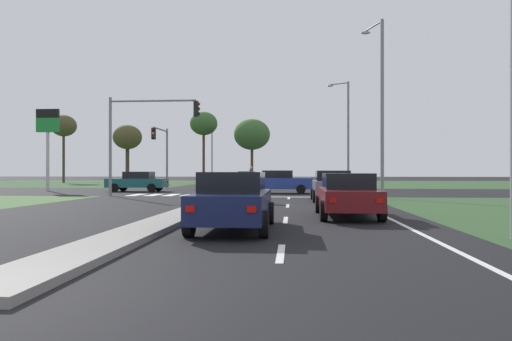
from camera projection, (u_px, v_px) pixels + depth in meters
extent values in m
plane|color=black|center=(243.00, 192.00, 35.14)|extent=(200.00, 200.00, 0.00)
cube|color=#2D4C28|center=(70.00, 183.00, 61.55)|extent=(35.00, 35.00, 0.01)
cube|color=#2D4C28|center=(470.00, 184.00, 57.57)|extent=(35.00, 35.00, 0.01)
cube|color=gray|center=(185.00, 214.00, 16.20)|extent=(1.20, 22.00, 0.14)
cube|color=gray|center=(264.00, 183.00, 60.06)|extent=(1.20, 36.00, 0.14)
cube|color=silver|center=(281.00, 253.00, 8.75)|extent=(0.14, 2.00, 0.01)
cube|color=silver|center=(286.00, 220.00, 14.73)|extent=(0.14, 2.00, 0.01)
cube|color=silver|center=(288.00, 206.00, 20.71)|extent=(0.14, 2.00, 0.01)
cube|color=silver|center=(289.00, 198.00, 26.70)|extent=(0.14, 2.00, 0.01)
cube|color=silver|center=(381.00, 214.00, 16.66)|extent=(0.14, 24.00, 0.01)
cube|color=silver|center=(294.00, 197.00, 27.86)|extent=(6.40, 0.50, 0.01)
cube|color=silver|center=(137.00, 195.00, 30.45)|extent=(0.70, 2.80, 0.01)
cube|color=silver|center=(154.00, 195.00, 30.36)|extent=(0.70, 2.80, 0.01)
cube|color=silver|center=(171.00, 195.00, 30.27)|extent=(0.70, 2.80, 0.01)
cube|color=silver|center=(189.00, 195.00, 30.18)|extent=(0.70, 2.80, 0.01)
cube|color=silver|center=(206.00, 195.00, 30.09)|extent=(0.70, 2.80, 0.01)
cube|color=silver|center=(224.00, 195.00, 30.00)|extent=(0.70, 2.80, 0.01)
cube|color=silver|center=(242.00, 195.00, 29.91)|extent=(0.70, 2.80, 0.01)
cube|color=maroon|center=(347.00, 198.00, 15.74)|extent=(1.75, 4.55, 0.63)
cube|color=black|center=(348.00, 181.00, 15.59)|extent=(1.54, 2.09, 0.52)
cube|color=red|center=(333.00, 200.00, 13.50)|extent=(0.20, 0.04, 0.14)
cube|color=red|center=(380.00, 201.00, 13.40)|extent=(0.20, 0.04, 0.14)
cylinder|color=black|center=(318.00, 204.00, 17.26)|extent=(0.22, 0.64, 0.64)
cylinder|color=black|center=(367.00, 205.00, 17.12)|extent=(0.22, 0.64, 0.64)
cylinder|color=black|center=(324.00, 211.00, 14.35)|extent=(0.22, 0.64, 0.64)
cylinder|color=black|center=(382.00, 211.00, 14.22)|extent=(0.22, 0.64, 0.64)
cube|color=navy|center=(280.00, 183.00, 32.74)|extent=(4.52, 1.79, 0.75)
cube|color=black|center=(278.00, 174.00, 32.76)|extent=(2.08, 1.58, 0.52)
cube|color=red|center=(248.00, 182.00, 33.60)|extent=(0.04, 0.20, 0.14)
cube|color=red|center=(246.00, 182.00, 32.24)|extent=(0.04, 0.20, 0.14)
cylinder|color=black|center=(300.00, 188.00, 33.52)|extent=(0.64, 0.22, 0.64)
cylinder|color=black|center=(301.00, 189.00, 31.74)|extent=(0.64, 0.22, 0.64)
cylinder|color=black|center=(260.00, 188.00, 33.75)|extent=(0.64, 0.22, 0.64)
cylinder|color=black|center=(258.00, 189.00, 31.96)|extent=(0.64, 0.22, 0.64)
cube|color=#BCAD8E|center=(245.00, 178.00, 58.28)|extent=(1.78, 4.47, 0.69)
cube|color=black|center=(245.00, 173.00, 58.44)|extent=(1.56, 2.05, 0.52)
cube|color=red|center=(252.00, 178.00, 60.48)|extent=(0.20, 0.04, 0.14)
cube|color=red|center=(242.00, 178.00, 60.58)|extent=(0.20, 0.04, 0.14)
cylinder|color=black|center=(251.00, 181.00, 56.79)|extent=(0.22, 0.64, 0.64)
cylinder|color=black|center=(236.00, 181.00, 56.93)|extent=(0.22, 0.64, 0.64)
cylinder|color=black|center=(253.00, 181.00, 59.64)|extent=(0.22, 0.64, 0.64)
cylinder|color=black|center=(239.00, 181.00, 59.78)|extent=(0.22, 0.64, 0.64)
cube|color=#161E47|center=(234.00, 205.00, 12.27)|extent=(1.75, 4.47, 0.67)
cube|color=black|center=(233.00, 182.00, 12.12)|extent=(1.54, 2.05, 0.52)
cube|color=red|center=(190.00, 209.00, 10.08)|extent=(0.20, 0.04, 0.14)
cube|color=red|center=(252.00, 209.00, 9.97)|extent=(0.20, 0.04, 0.14)
cylinder|color=black|center=(210.00, 213.00, 13.76)|extent=(0.22, 0.64, 0.64)
cylinder|color=black|center=(270.00, 213.00, 13.63)|extent=(0.22, 0.64, 0.64)
cylinder|color=black|center=(189.00, 223.00, 10.91)|extent=(0.22, 0.64, 0.64)
cylinder|color=black|center=(264.00, 224.00, 10.78)|extent=(0.22, 0.64, 0.64)
cube|color=#A31919|center=(249.00, 178.00, 65.83)|extent=(1.87, 4.39, 0.67)
cube|color=black|center=(249.00, 173.00, 65.98)|extent=(1.64, 2.02, 0.52)
cube|color=red|center=(256.00, 177.00, 67.98)|extent=(0.20, 0.04, 0.14)
cube|color=red|center=(246.00, 177.00, 68.09)|extent=(0.20, 0.04, 0.14)
cylinder|color=black|center=(255.00, 180.00, 64.36)|extent=(0.22, 0.64, 0.64)
cylinder|color=black|center=(242.00, 180.00, 64.50)|extent=(0.22, 0.64, 0.64)
cylinder|color=black|center=(257.00, 180.00, 67.16)|extent=(0.22, 0.64, 0.64)
cylinder|color=black|center=(244.00, 180.00, 67.30)|extent=(0.22, 0.64, 0.64)
cube|color=slate|center=(332.00, 188.00, 24.10)|extent=(1.88, 4.10, 0.73)
cube|color=black|center=(332.00, 176.00, 23.95)|extent=(1.65, 1.89, 0.52)
cube|color=red|center=(321.00, 188.00, 22.09)|extent=(0.20, 0.04, 0.14)
cube|color=red|center=(351.00, 188.00, 21.98)|extent=(0.20, 0.04, 0.14)
cylinder|color=black|center=(313.00, 194.00, 25.48)|extent=(0.22, 0.64, 0.64)
cylinder|color=black|center=(348.00, 194.00, 25.34)|extent=(0.22, 0.64, 0.64)
cylinder|color=black|center=(315.00, 196.00, 22.87)|extent=(0.22, 0.64, 0.64)
cylinder|color=black|center=(354.00, 196.00, 22.72)|extent=(0.22, 0.64, 0.64)
cube|color=#19565B|center=(137.00, 183.00, 35.55)|extent=(4.41, 1.82, 0.67)
cube|color=black|center=(139.00, 175.00, 35.54)|extent=(2.03, 1.61, 0.52)
cube|color=red|center=(163.00, 182.00, 34.69)|extent=(0.04, 0.20, 0.14)
cube|color=red|center=(168.00, 182.00, 36.07)|extent=(0.04, 0.20, 0.14)
cylinder|color=black|center=(114.00, 188.00, 34.75)|extent=(0.64, 0.22, 0.64)
cylinder|color=black|center=(123.00, 187.00, 36.57)|extent=(0.64, 0.22, 0.64)
cylinder|color=black|center=(152.00, 188.00, 34.53)|extent=(0.64, 0.22, 0.64)
cylinder|color=black|center=(159.00, 187.00, 36.35)|extent=(0.64, 0.22, 0.64)
cylinder|color=gray|center=(167.00, 158.00, 42.32)|extent=(0.18, 0.18, 5.39)
cylinder|color=gray|center=(161.00, 129.00, 40.28)|extent=(0.12, 4.10, 0.12)
cube|color=black|center=(154.00, 134.00, 38.24)|extent=(0.32, 0.26, 0.95)
sphere|color=#360503|center=(153.00, 130.00, 38.08)|extent=(0.20, 0.20, 0.20)
sphere|color=orange|center=(153.00, 133.00, 38.08)|extent=(0.20, 0.20, 0.20)
sphere|color=black|center=(153.00, 137.00, 38.08)|extent=(0.20, 0.20, 0.20)
cylinder|color=gray|center=(110.00, 147.00, 29.16)|extent=(0.18, 0.18, 6.14)
cylinder|color=gray|center=(153.00, 101.00, 28.95)|extent=(5.41, 0.12, 0.12)
cube|color=black|center=(196.00, 109.00, 28.74)|extent=(0.26, 0.32, 0.95)
sphere|color=red|center=(199.00, 104.00, 28.73)|extent=(0.20, 0.20, 0.20)
sphere|color=#3A2405|center=(199.00, 109.00, 28.73)|extent=(0.20, 0.20, 0.20)
sphere|color=black|center=(199.00, 114.00, 28.73)|extent=(0.20, 0.20, 0.20)
cylinder|color=gray|center=(382.00, 109.00, 26.26)|extent=(0.20, 0.20, 10.06)
cylinder|color=gray|center=(374.00, 26.00, 27.19)|extent=(0.72, 1.85, 0.10)
ellipsoid|color=#B2B2A8|center=(366.00, 33.00, 28.12)|extent=(0.56, 0.28, 0.20)
cylinder|color=gray|center=(348.00, 135.00, 42.29)|extent=(0.20, 0.20, 9.64)
cylinder|color=gray|center=(339.00, 84.00, 42.77)|extent=(1.60, 0.91, 0.10)
ellipsoid|color=#B2B2A8|center=(330.00, 86.00, 43.24)|extent=(0.56, 0.28, 0.20)
cylinder|color=gray|center=(212.00, 154.00, 72.45)|extent=(0.20, 0.20, 8.41)
cylinder|color=gray|center=(211.00, 127.00, 71.39)|extent=(0.13, 2.14, 0.10)
ellipsoid|color=#B2B2A8|center=(209.00, 127.00, 70.33)|extent=(0.56, 0.28, 0.20)
cylinder|color=#4C4C4C|center=(251.00, 182.00, 45.34)|extent=(0.16, 0.16, 0.81)
cylinder|color=#4C4C4C|center=(251.00, 173.00, 45.34)|extent=(0.34, 0.34, 0.84)
sphere|color=tan|center=(251.00, 167.00, 45.34)|extent=(0.24, 0.24, 0.24)
cylinder|color=silver|center=(48.00, 162.00, 36.57)|extent=(0.24, 0.24, 4.60)
cube|color=#197F33|center=(48.00, 125.00, 36.57)|extent=(1.80, 0.24, 1.10)
cube|color=black|center=(48.00, 114.00, 36.57)|extent=(1.80, 0.24, 0.70)
cylinder|color=#423323|center=(64.00, 158.00, 63.11)|extent=(0.33, 0.33, 6.76)
ellipsoid|color=#4C4728|center=(64.00, 126.00, 63.11)|extent=(3.39, 3.39, 2.88)
cylinder|color=#423323|center=(127.00, 164.00, 60.37)|extent=(0.48, 0.48, 4.94)
ellipsoid|color=#4C4728|center=(127.00, 137.00, 60.37)|extent=(3.68, 3.68, 3.12)
cylinder|color=#423323|center=(204.00, 157.00, 61.72)|extent=(0.33, 0.33, 6.85)
ellipsoid|color=#38602D|center=(204.00, 123.00, 61.72)|extent=(3.62, 3.62, 3.08)
cylinder|color=#423323|center=(252.00, 164.00, 60.80)|extent=(0.36, 0.36, 5.03)
ellipsoid|color=#38602D|center=(252.00, 134.00, 60.81)|extent=(4.70, 4.70, 3.99)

